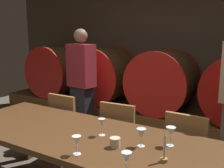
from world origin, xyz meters
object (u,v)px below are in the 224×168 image
at_px(wine_barrel_left, 104,75).
at_px(guest_left, 82,85).
at_px(chair_left, 68,123).
at_px(wine_barrel_center, 163,81).
at_px(dining_table, 85,140).
at_px(candle_center, 164,153).
at_px(wine_glass_left, 102,123).
at_px(cup_right, 115,143).
at_px(wine_glass_center_left, 77,141).
at_px(chair_center, 121,135).
at_px(wine_glass_far_right, 171,132).
at_px(wine_glass_center_right, 141,134).
at_px(wine_glass_right, 127,158).
at_px(wine_barrel_far_left, 59,71).
at_px(chair_right, 188,150).

relative_size(wine_barrel_left, guest_left, 0.56).
distance_m(wine_barrel_left, chair_left, 1.42).
distance_m(wine_barrel_left, wine_barrel_center, 1.06).
xyz_separation_m(dining_table, candle_center, (0.78, -0.12, 0.12)).
bearing_deg(wine_glass_left, dining_table, -160.86).
bearing_deg(dining_table, guest_left, 128.34).
xyz_separation_m(wine_barrel_center, dining_table, (0.01, -1.99, -0.23)).
bearing_deg(guest_left, chair_left, 117.22).
distance_m(wine_barrel_left, candle_center, 2.81).
relative_size(chair_left, cup_right, 10.59).
distance_m(candle_center, wine_glass_left, 0.65).
bearing_deg(wine_glass_center_left, wine_glass_left, 95.69).
height_order(wine_barrel_center, candle_center, wine_barrel_center).
relative_size(wine_barrel_center, chair_center, 1.07).
bearing_deg(chair_left, wine_barrel_left, -77.18).
distance_m(chair_left, wine_glass_center_left, 1.43).
bearing_deg(wine_glass_far_right, guest_left, 147.46).
bearing_deg(wine_barrel_left, guest_left, -83.86).
bearing_deg(chair_center, wine_barrel_left, -54.81).
xyz_separation_m(wine_glass_left, cup_right, (0.22, -0.15, -0.07)).
bearing_deg(chair_center, dining_table, 86.52).
height_order(wine_glass_far_right, cup_right, wine_glass_far_right).
bearing_deg(candle_center, wine_glass_center_left, -159.21).
relative_size(chair_left, guest_left, 0.53).
height_order(wine_glass_center_right, cup_right, wine_glass_center_right).
bearing_deg(wine_barrel_left, wine_barrel_center, 0.00).
height_order(chair_center, wine_glass_right, wine_glass_right).
bearing_deg(chair_center, cup_right, 111.96).
height_order(wine_glass_right, cup_right, wine_glass_right).
distance_m(chair_left, candle_center, 1.76).
height_order(wine_barrel_far_left, chair_center, wine_barrel_far_left).
distance_m(candle_center, wine_glass_center_left, 0.63).
bearing_deg(chair_center, wine_glass_right, 116.76).
relative_size(wine_glass_center_right, wine_glass_right, 1.03).
distance_m(wine_barrel_center, cup_right, 2.12).
relative_size(wine_barrel_far_left, wine_barrel_left, 1.00).
relative_size(wine_barrel_far_left, chair_center, 1.07).
height_order(dining_table, wine_glass_far_right, wine_glass_far_right).
xyz_separation_m(wine_barrel_center, candle_center, (0.78, -2.11, -0.10)).
bearing_deg(wine_glass_center_right, wine_barrel_left, 129.17).
bearing_deg(chair_center, candle_center, 130.70).
bearing_deg(chair_right, candle_center, 94.63).
distance_m(chair_right, wine_glass_center_right, 0.77).
height_order(chair_left, wine_glass_left, wine_glass_left).
bearing_deg(wine_barrel_far_left, wine_glass_left, -40.63).
bearing_deg(cup_right, wine_barrel_far_left, 139.93).
relative_size(wine_glass_center_left, wine_glass_far_right, 0.91).
relative_size(chair_center, cup_right, 10.59).
distance_m(chair_right, wine_glass_center_left, 1.22).
distance_m(wine_barrel_far_left, wine_glass_left, 2.98).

